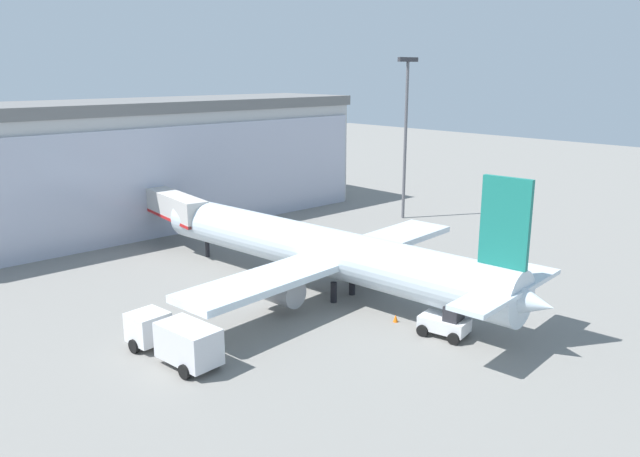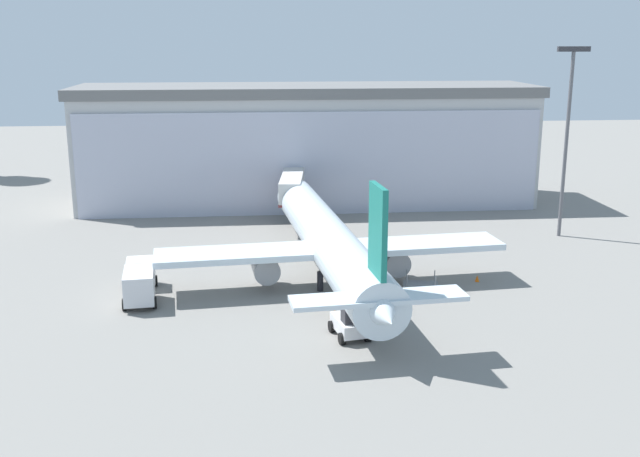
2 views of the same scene
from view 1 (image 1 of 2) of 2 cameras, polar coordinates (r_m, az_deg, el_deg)
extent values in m
plane|color=gray|center=(48.09, 4.12, -6.88)|extent=(240.00, 240.00, 0.00)
cube|color=#B4B4B4|center=(74.23, -16.05, 5.29)|extent=(53.18, 13.41, 12.91)
cube|color=#B2B6CA|center=(68.46, -13.41, 4.19)|extent=(52.07, 0.52, 11.62)
cube|color=slate|center=(73.53, -16.43, 10.72)|extent=(54.25, 13.68, 1.20)
cube|color=beige|center=(64.17, -13.43, 2.15)|extent=(3.53, 12.48, 2.40)
cube|color=red|center=(64.39, -13.38, 1.23)|extent=(3.58, 12.49, 0.30)
cylinder|color=#4C4C51|center=(68.95, -14.83, 0.55)|extent=(0.70, 0.70, 3.08)
cylinder|color=#59595E|center=(74.51, 7.80, 7.82)|extent=(0.36, 0.36, 18.27)
cube|color=#333338|center=(74.07, 8.05, 15.05)|extent=(3.20, 0.40, 0.50)
cylinder|color=silver|center=(49.72, -0.26, -1.89)|extent=(6.97, 34.49, 3.77)
cone|color=silver|center=(62.16, -12.07, 1.08)|extent=(4.03, 3.34, 3.77)
cone|color=silver|center=(40.84, 18.01, -6.26)|extent=(3.75, 4.30, 3.39)
cube|color=silver|center=(48.74, 1.24, -2.69)|extent=(28.36, 6.82, 0.50)
cube|color=silver|center=(41.03, 16.80, -5.23)|extent=(11.18, 3.42, 0.30)
cube|color=#197266|center=(40.08, 16.57, 0.52)|extent=(0.66, 3.22, 5.67)
cylinder|color=gray|center=(45.79, -3.62, -5.63)|extent=(2.39, 3.38, 2.10)
cylinder|color=gray|center=(53.41, 4.56, -2.72)|extent=(2.39, 3.38, 2.10)
cylinder|color=black|center=(48.04, 1.25, -5.85)|extent=(0.50, 0.50, 1.60)
cylinder|color=black|center=(49.68, 2.96, -5.17)|extent=(0.50, 0.50, 1.60)
cylinder|color=black|center=(60.49, -10.25, -1.82)|extent=(0.40, 0.40, 1.60)
cube|color=silver|center=(41.78, -15.44, -8.67)|extent=(2.42, 2.42, 1.90)
cube|color=silver|center=(38.52, -11.93, -10.22)|extent=(2.60, 4.21, 2.20)
cylinder|color=black|center=(41.62, -16.63, -10.27)|extent=(0.39, 0.93, 0.90)
cylinder|color=black|center=(42.70, -14.11, -9.45)|extent=(0.39, 0.93, 0.90)
cylinder|color=black|center=(37.68, -12.27, -12.67)|extent=(0.39, 0.93, 0.90)
cylinder|color=black|center=(38.86, -9.62, -11.67)|extent=(0.39, 0.93, 0.90)
cube|color=slate|center=(53.26, 8.01, -4.27)|extent=(3.05, 2.09, 0.16)
cylinder|color=black|center=(52.15, 7.57, -5.00)|extent=(0.45, 0.20, 0.44)
cylinder|color=slate|center=(51.88, 7.60, -4.14)|extent=(0.08, 0.08, 0.90)
cylinder|color=black|center=(53.19, 6.58, -4.58)|extent=(0.45, 0.20, 0.44)
cylinder|color=slate|center=(52.93, 6.60, -3.73)|extent=(0.08, 0.08, 0.90)
cylinder|color=black|center=(53.54, 9.42, -4.56)|extent=(0.45, 0.20, 0.44)
cylinder|color=slate|center=(53.28, 9.46, -3.71)|extent=(0.08, 0.08, 0.90)
cylinder|color=black|center=(54.56, 8.42, -4.16)|extent=(0.45, 0.20, 0.44)
cylinder|color=slate|center=(54.31, 8.45, -3.33)|extent=(0.08, 0.08, 0.90)
cube|color=silver|center=(43.01, 11.29, -8.53)|extent=(2.39, 3.49, 0.90)
cube|color=#26262B|center=(42.42, 12.14, -7.52)|extent=(1.57, 1.25, 1.00)
cylinder|color=black|center=(42.86, 9.37, -9.18)|extent=(0.50, 0.85, 0.80)
cylinder|color=black|center=(44.36, 10.43, -8.40)|extent=(0.50, 0.85, 0.80)
cylinder|color=black|center=(42.02, 12.14, -9.81)|extent=(0.50, 0.85, 0.80)
cylinder|color=black|center=(43.55, 13.12, -8.99)|extent=(0.50, 0.85, 0.80)
cone|color=orange|center=(44.89, 6.93, -8.15)|extent=(0.36, 0.36, 0.55)
cone|color=orange|center=(58.29, 9.86, -2.95)|extent=(0.36, 0.36, 0.55)
camera|label=2|loc=(35.52, 90.69, 3.86)|focal=42.00mm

